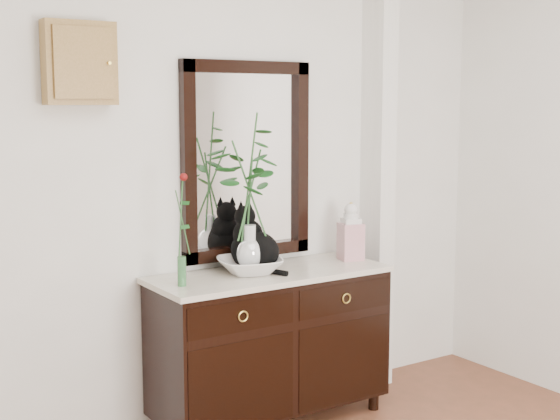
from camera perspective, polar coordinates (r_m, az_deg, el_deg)
wall_back at (r=4.33m, az=-3.65°, el=2.40°), size 3.60×0.04×2.70m
pilaster at (r=4.84m, az=7.17°, el=2.93°), size 0.12×0.20×2.70m
sideboard at (r=4.35m, az=-0.73°, el=-9.37°), size 1.33×0.52×0.82m
wall_mirror at (r=4.36m, az=-2.43°, el=3.63°), size 0.80×0.06×1.10m
key_cabinet at (r=3.93m, az=-14.45°, el=10.37°), size 0.35×0.10×0.40m
cat at (r=4.25m, az=-1.86°, el=-2.04°), size 0.34×0.38×0.36m
lotus_bowl at (r=4.20m, az=-2.22°, el=-4.09°), size 0.42×0.42×0.08m
vase_branches at (r=4.14m, az=-2.25°, el=1.40°), size 0.48×0.48×0.85m
bud_vase_rose at (r=3.90m, az=-7.25°, el=-1.39°), size 0.09×0.09×0.58m
ginger_jar at (r=4.56m, az=5.20°, el=-1.52°), size 0.16×0.16×0.34m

